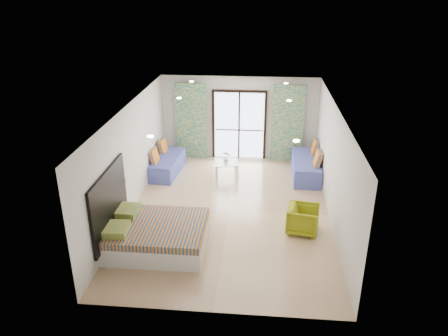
# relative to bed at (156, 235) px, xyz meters

# --- Properties ---
(floor) EXTENTS (5.00, 7.50, 0.01)m
(floor) POSITION_rel_bed_xyz_m (1.48, 1.80, -0.30)
(floor) COLOR tan
(floor) RESTS_ON ground
(ceiling) EXTENTS (5.00, 7.50, 0.01)m
(ceiling) POSITION_rel_bed_xyz_m (1.48, 1.80, 2.40)
(ceiling) COLOR silver
(ceiling) RESTS_ON ground
(wall_back) EXTENTS (5.00, 0.01, 2.70)m
(wall_back) POSITION_rel_bed_xyz_m (1.48, 5.55, 1.05)
(wall_back) COLOR silver
(wall_back) RESTS_ON ground
(wall_front) EXTENTS (5.00, 0.01, 2.70)m
(wall_front) POSITION_rel_bed_xyz_m (1.48, -1.95, 1.05)
(wall_front) COLOR silver
(wall_front) RESTS_ON ground
(wall_left) EXTENTS (0.01, 7.50, 2.70)m
(wall_left) POSITION_rel_bed_xyz_m (-1.02, 1.80, 1.05)
(wall_left) COLOR silver
(wall_left) RESTS_ON ground
(wall_right) EXTENTS (0.01, 7.50, 2.70)m
(wall_right) POSITION_rel_bed_xyz_m (3.98, 1.80, 1.05)
(wall_right) COLOR silver
(wall_right) RESTS_ON ground
(balcony_door) EXTENTS (1.76, 0.08, 2.28)m
(balcony_door) POSITION_rel_bed_xyz_m (1.48, 5.52, 0.95)
(balcony_door) COLOR black
(balcony_door) RESTS_ON floor
(balcony_rail) EXTENTS (1.52, 0.03, 0.04)m
(balcony_rail) POSITION_rel_bed_xyz_m (1.48, 5.53, 0.65)
(balcony_rail) COLOR #595451
(balcony_rail) RESTS_ON balcony_door
(curtain_left) EXTENTS (1.00, 0.10, 2.50)m
(curtain_left) POSITION_rel_bed_xyz_m (-0.07, 5.37, 0.95)
(curtain_left) COLOR silver
(curtain_left) RESTS_ON floor
(curtain_right) EXTENTS (1.00, 0.10, 2.50)m
(curtain_right) POSITION_rel_bed_xyz_m (3.03, 5.37, 0.95)
(curtain_right) COLOR silver
(curtain_right) RESTS_ON floor
(downlight_a) EXTENTS (0.12, 0.12, 0.02)m
(downlight_a) POSITION_rel_bed_xyz_m (0.08, -0.20, 2.37)
(downlight_a) COLOR #FFE0B2
(downlight_a) RESTS_ON ceiling
(downlight_b) EXTENTS (0.12, 0.12, 0.02)m
(downlight_b) POSITION_rel_bed_xyz_m (2.88, -0.20, 2.37)
(downlight_b) COLOR #FFE0B2
(downlight_b) RESTS_ON ceiling
(downlight_c) EXTENTS (0.12, 0.12, 0.02)m
(downlight_c) POSITION_rel_bed_xyz_m (0.08, 2.80, 2.37)
(downlight_c) COLOR #FFE0B2
(downlight_c) RESTS_ON ceiling
(downlight_d) EXTENTS (0.12, 0.12, 0.02)m
(downlight_d) POSITION_rel_bed_xyz_m (2.88, 2.80, 2.37)
(downlight_d) COLOR #FFE0B2
(downlight_d) RESTS_ON ceiling
(downlight_e) EXTENTS (0.12, 0.12, 0.02)m
(downlight_e) POSITION_rel_bed_xyz_m (0.08, 4.80, 2.37)
(downlight_e) COLOR #FFE0B2
(downlight_e) RESTS_ON ceiling
(downlight_f) EXTENTS (0.12, 0.12, 0.02)m
(downlight_f) POSITION_rel_bed_xyz_m (2.88, 4.80, 2.37)
(downlight_f) COLOR #FFE0B2
(downlight_f) RESTS_ON ceiling
(headboard) EXTENTS (0.06, 2.10, 1.50)m
(headboard) POSITION_rel_bed_xyz_m (-0.98, -0.00, 0.75)
(headboard) COLOR black
(headboard) RESTS_ON floor
(switch_plate) EXTENTS (0.02, 0.10, 0.10)m
(switch_plate) POSITION_rel_bed_xyz_m (-0.99, 1.25, 0.75)
(switch_plate) COLOR silver
(switch_plate) RESTS_ON wall_left
(bed) EXTENTS (2.11, 1.72, 0.73)m
(bed) POSITION_rel_bed_xyz_m (0.00, 0.00, 0.00)
(bed) COLOR silver
(bed) RESTS_ON floor
(daybed_left) EXTENTS (0.84, 1.88, 0.91)m
(daybed_left) POSITION_rel_bed_xyz_m (-0.64, 4.05, -0.02)
(daybed_left) COLOR #464FA7
(daybed_left) RESTS_ON floor
(daybed_right) EXTENTS (0.81, 2.02, 0.99)m
(daybed_right) POSITION_rel_bed_xyz_m (3.60, 4.19, 0.00)
(daybed_right) COLOR #464FA7
(daybed_right) RESTS_ON floor
(coffee_table) EXTENTS (0.79, 0.79, 0.80)m
(coffee_table) POSITION_rel_bed_xyz_m (1.20, 3.96, 0.10)
(coffee_table) COLOR silver
(coffee_table) RESTS_ON floor
(vase) EXTENTS (0.21, 0.21, 0.16)m
(vase) POSITION_rel_bed_xyz_m (1.18, 3.98, 0.23)
(vase) COLOR white
(vase) RESTS_ON coffee_table
(armchair) EXTENTS (0.76, 0.80, 0.72)m
(armchair) POSITION_rel_bed_xyz_m (3.25, 0.96, 0.06)
(armchair) COLOR #909913
(armchair) RESTS_ON floor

